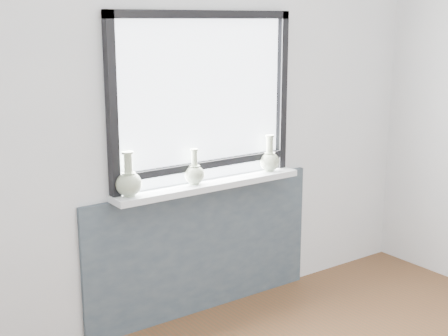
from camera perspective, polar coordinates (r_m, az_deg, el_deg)
back_wall at (r=3.93m, az=-2.21°, el=4.70°), size 3.60×0.02×2.60m
apron_panel at (r=4.13m, az=-1.87°, el=-7.38°), size 1.70×0.03×0.86m
windowsill at (r=3.93m, az=-1.35°, el=-1.54°), size 1.32×0.18×0.04m
window at (r=3.88m, az=-1.93°, el=6.69°), size 1.30×0.06×1.05m
vase_a at (r=3.63m, az=-8.71°, el=-1.24°), size 0.15×0.15×0.26m
vase_b at (r=3.86m, az=-2.71°, el=-0.46°), size 0.13×0.13×0.22m
vase_c at (r=4.20m, az=4.18°, el=0.79°), size 0.14×0.14×0.25m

